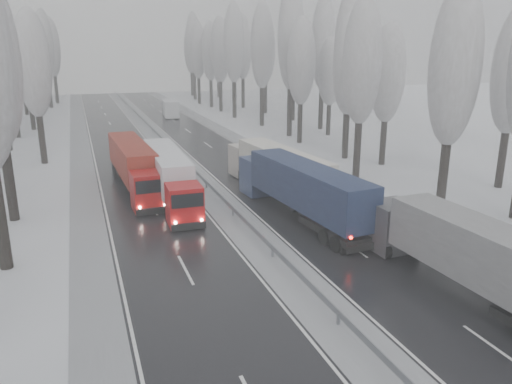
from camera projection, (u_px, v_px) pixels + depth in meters
ground at (389, 379)px, 18.78m from camera, size 260.00×260.00×0.00m
carriageway_right at (255, 178)px, 47.60m from camera, size 7.50×200.00×0.03m
carriageway_left at (143, 188)px, 44.20m from camera, size 7.50×200.00×0.03m
median_slush at (201, 183)px, 45.90m from camera, size 3.00×200.00×0.04m
shoulder_right at (302, 174)px, 49.20m from camera, size 2.40×200.00×0.04m
shoulder_left at (85, 193)px, 42.60m from camera, size 2.40×200.00×0.04m
median_guardrail at (201, 177)px, 45.73m from camera, size 0.12×200.00×0.76m
tree_16 at (455, 67)px, 34.84m from camera, size 3.60×3.60×16.53m
tree_18 at (362, 63)px, 44.94m from camera, size 3.60×3.60×16.58m
tree_19 at (388, 74)px, 50.70m from camera, size 3.60×3.60×14.57m
tree_20 at (349, 66)px, 53.55m from camera, size 3.60×3.60×15.71m
tree_21 at (350, 48)px, 57.37m from camera, size 3.60×3.60×18.62m
tree_22 at (301, 62)px, 62.67m from camera, size 3.60×3.60×15.86m
tree_23 at (330, 72)px, 68.74m from camera, size 3.60×3.60×13.55m
tree_24 at (291, 38)px, 67.04m from camera, size 3.60×3.60×20.49m
tree_25 at (323, 44)px, 73.08m from camera, size 3.60×3.60×19.44m
tree_26 at (262, 47)px, 76.50m from camera, size 3.60×3.60×18.78m
tree_27 at (294, 52)px, 82.64m from camera, size 3.60×3.60×17.62m
tree_28 at (234, 44)px, 85.62m from camera, size 3.60×3.60×19.62m
tree_29 at (266, 50)px, 91.89m from camera, size 3.60×3.60×18.11m
tree_30 at (220, 50)px, 94.82m from camera, size 3.60×3.60×17.86m
tree_31 at (243, 48)px, 100.22m from camera, size 3.60×3.60×18.58m
tree_32 at (210, 52)px, 101.73m from camera, size 3.60×3.60×17.33m
tree_33 at (220, 61)px, 106.89m from camera, size 3.60×3.60×14.33m
tree_34 at (198, 51)px, 107.81m from camera, size 3.60×3.60×17.63m
tree_35 at (233, 49)px, 114.30m from camera, size 3.60×3.60×18.25m
tree_36 at (193, 43)px, 116.67m from camera, size 3.60×3.60×20.23m
tree_37 at (218, 54)px, 123.23m from camera, size 3.60×3.60×16.37m
tree_38 at (191, 49)px, 127.18m from camera, size 3.60×3.60×17.97m
tree_39 at (198, 54)px, 132.02m from camera, size 3.60×3.60×16.19m
tree_62 at (33, 64)px, 50.93m from camera, size 3.60×3.60×16.04m
tree_66 at (9, 65)px, 66.55m from camera, size 3.60×3.60×15.23m
tree_67 at (0, 55)px, 69.39m from camera, size 3.60×3.60×17.09m
tree_68 at (25, 57)px, 72.92m from camera, size 3.60×3.60×16.65m
tree_70 at (31, 54)px, 82.04m from camera, size 3.60×3.60×17.09m
tree_71 at (1, 44)px, 83.68m from camera, size 3.60×3.60×19.61m
tree_72 at (20, 61)px, 90.01m from camera, size 3.60×3.60×15.11m
tree_73 at (4, 53)px, 92.32m from camera, size 3.60×3.60×17.22m
tree_74 at (44, 44)px, 100.20m from camera, size 3.60×3.60×19.68m
tree_76 at (52, 48)px, 109.23m from camera, size 3.60×3.60×18.55m
tree_77 at (27, 60)px, 111.78m from camera, size 3.60×3.60×14.32m
tree_78 at (36, 45)px, 113.88m from camera, size 3.60×3.60×19.55m
tree_79 at (25, 52)px, 117.04m from camera, size 3.60×3.60×17.07m
truck_grey_tarp at (477, 256)px, 24.01m from camera, size 3.02×15.61×3.98m
truck_blue_box at (299, 186)px, 35.78m from camera, size 4.06×16.28×4.14m
truck_cream_box at (276, 167)px, 41.92m from camera, size 3.78×15.59×3.97m
box_truck_distant at (170, 108)px, 89.49m from camera, size 3.27×8.32×3.03m
truck_red_white at (169, 173)px, 40.36m from camera, size 2.72×15.06×3.85m
truck_red_red at (134, 163)px, 43.28m from camera, size 3.11×15.62×3.98m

